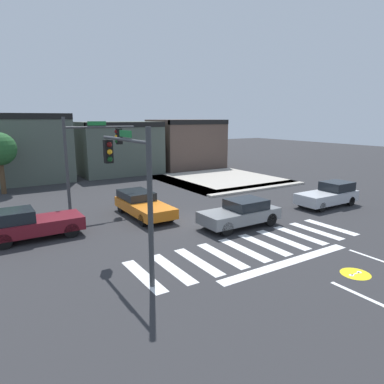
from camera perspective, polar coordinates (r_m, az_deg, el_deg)
ground_plane at (r=19.18m, az=1.08°, el=-4.97°), size 120.00×120.00×0.00m
crosswalk_near at (r=15.83m, az=10.20°, el=-8.93°), size 11.27×3.09×0.01m
bike_detector_marking at (r=14.43m, az=25.40°, el=-12.11°), size 1.08×1.08×0.01m
curb_corner_northeast at (r=31.43m, az=4.56°, el=1.90°), size 10.00×10.60×0.15m
storefront_row at (r=36.48m, az=-12.02°, el=7.43°), size 24.54×6.13×6.04m
traffic_signal_southwest at (r=12.71m, az=-10.37°, el=2.96°), size 0.32×4.35×5.39m
traffic_signal_northwest at (r=21.28m, az=-16.37°, el=6.77°), size 4.27×0.32×5.71m
car_orange at (r=20.45m, az=-8.22°, el=-2.01°), size 1.89×4.74×1.31m
car_silver at (r=24.19m, az=21.71°, el=-0.42°), size 4.35×1.76×1.52m
car_maroon at (r=18.03m, az=-25.23°, el=-4.76°), size 4.27×1.82×1.51m
car_gray at (r=18.41m, az=8.10°, el=-3.44°), size 4.33×1.84×1.43m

